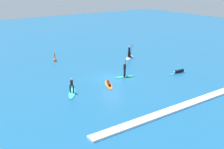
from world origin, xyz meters
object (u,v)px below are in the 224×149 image
Objects in this scene: surfer_on_green_board at (125,73)px; marker_buoy at (55,60)px; surfer_on_blue_board at (179,72)px; surfer_on_teal_board at (72,90)px; surfer_on_orange_board at (109,84)px; surfer_on_white_board at (129,55)px.

marker_buoy is at bearing 126.06° from surfer_on_green_board.
surfer_on_teal_board is at bearing -4.20° from surfer_on_blue_board.
surfer_on_green_board reaches higher than surfer_on_orange_board.
surfer_on_orange_board is 2.22× the size of marker_buoy.
surfer_on_blue_board is 1.19× the size of surfer_on_white_board.
surfer_on_orange_board is at bearing -143.46° from surfer_on_green_board.
surfer_on_green_board is 0.88× the size of surfer_on_orange_board.
surfer_on_blue_board is 17.65m from marker_buoy.
surfer_on_blue_board is 1.21× the size of surfer_on_green_board.
marker_buoy is (-4.06, 11.35, -0.37)m from surfer_on_green_board.
surfer_on_white_board is (9.00, 7.66, 0.40)m from surfer_on_orange_board.
surfer_on_orange_board is 11.83m from surfer_on_white_board.
surfer_on_green_board reaches higher than marker_buoy.
surfer_on_white_board is (13.54, 7.53, 0.19)m from surfer_on_teal_board.
surfer_on_blue_board is 9.85m from surfer_on_orange_board.
surfer_on_white_board reaches higher than marker_buoy.
surfer_on_teal_board is at bearing -106.31° from marker_buoy.
surfer_on_green_board is (7.68, 1.02, 0.22)m from surfer_on_teal_board.
surfer_on_orange_board is at bearing -173.82° from surfer_on_white_board.
surfer_on_green_board is at bearing -166.21° from surfer_on_white_board.
surfer_on_teal_board is 1.14× the size of surfer_on_green_board.
surfer_on_teal_board is at bearing 113.09° from surfer_on_orange_board.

